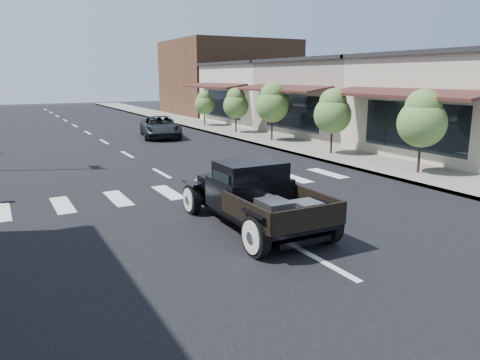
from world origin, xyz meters
name	(u,v)px	position (x,y,z in m)	size (l,w,h in m)	color
ground	(251,223)	(0.00, 0.00, 0.00)	(120.00, 120.00, 0.00)	black
road	(113,147)	(0.00, 15.00, 0.01)	(14.00, 80.00, 0.02)	black
road_markings	(139,162)	(0.00, 10.00, 0.00)	(12.00, 60.00, 0.06)	silver
sidewalk_right	(252,136)	(8.50, 15.00, 0.07)	(3.00, 80.00, 0.15)	gray
storefront_mid	(357,99)	(15.00, 13.00, 2.25)	(10.00, 9.00, 4.50)	#A39789
storefront_far	(280,94)	(15.00, 22.00, 2.25)	(10.00, 9.00, 4.50)	beige
far_building_right	(229,78)	(15.50, 32.00, 3.50)	(11.00, 10.00, 7.00)	brown
small_tree_a	(421,133)	(8.30, 2.07, 1.63)	(1.77, 1.77, 2.95)	#507535
small_tree_b	(332,122)	(8.30, 7.16, 1.58)	(1.72, 1.72, 2.86)	#507535
small_tree_c	(272,113)	(8.30, 12.38, 1.68)	(1.84, 1.84, 3.07)	#507535
small_tree_d	(236,111)	(8.30, 16.74, 1.50)	(1.62, 1.62, 2.70)	#507535
small_tree_e	(205,109)	(8.30, 21.68, 1.35)	(1.44, 1.44, 2.41)	#507535
hotrod_pickup	(255,195)	(-0.13, -0.38, 0.83)	(2.24, 4.80, 1.66)	black
second_car	(160,127)	(3.45, 17.36, 0.64)	(2.14, 4.63, 1.29)	black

